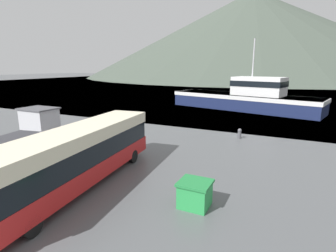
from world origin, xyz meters
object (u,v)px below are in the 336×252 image
delivery_van (16,155)px  fishing_boat (246,98)px  tour_bus (78,155)px  storage_bin (195,194)px  dock_kiosk (40,121)px

delivery_van → fishing_boat: size_ratio=0.26×
tour_bus → storage_bin: (6.57, 0.72, -1.21)m
tour_bus → delivery_van: tour_bus is taller
storage_bin → dock_kiosk: size_ratio=0.45×
delivery_van → fishing_boat: fishing_boat is taller
fishing_boat → storage_bin: (2.73, -30.82, -1.22)m
tour_bus → storage_bin: tour_bus is taller
tour_bus → fishing_boat: 31.78m
delivery_van → fishing_boat: bearing=65.3°
delivery_van → storage_bin: (11.00, 1.29, -0.67)m
tour_bus → fishing_boat: bearing=77.1°
storage_bin → dock_kiosk: dock_kiosk is taller
storage_bin → dock_kiosk: bearing=160.6°
delivery_van → storage_bin: size_ratio=4.01×
storage_bin → dock_kiosk: 19.90m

